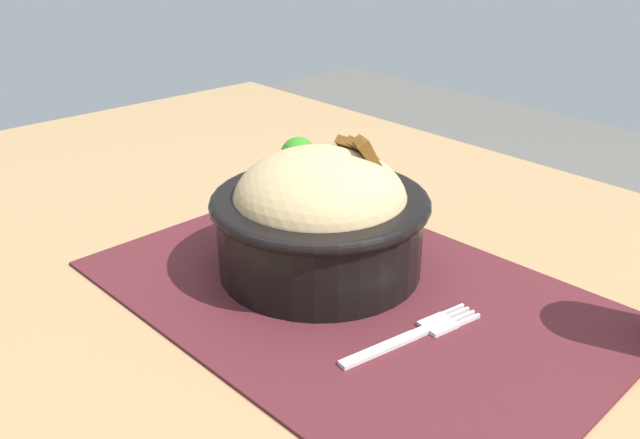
# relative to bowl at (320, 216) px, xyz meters

# --- Properties ---
(table) EXTENTS (1.33, 0.78, 0.72)m
(table) POSITION_rel_bowl_xyz_m (0.01, 0.02, -0.12)
(table) COLOR #99754C
(table) RESTS_ON ground_plane
(placemat) EXTENTS (0.46, 0.32, 0.00)m
(placemat) POSITION_rel_bowl_xyz_m (0.05, -0.01, -0.06)
(placemat) COLOR #47191E
(placemat) RESTS_ON table
(bowl) EXTENTS (0.20, 0.20, 0.12)m
(bowl) POSITION_rel_bowl_xyz_m (0.00, 0.00, 0.00)
(bowl) COLOR black
(bowl) RESTS_ON placemat
(fork) EXTENTS (0.03, 0.13, 0.00)m
(fork) POSITION_rel_bowl_xyz_m (0.13, -0.02, -0.05)
(fork) COLOR silver
(fork) RESTS_ON placemat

